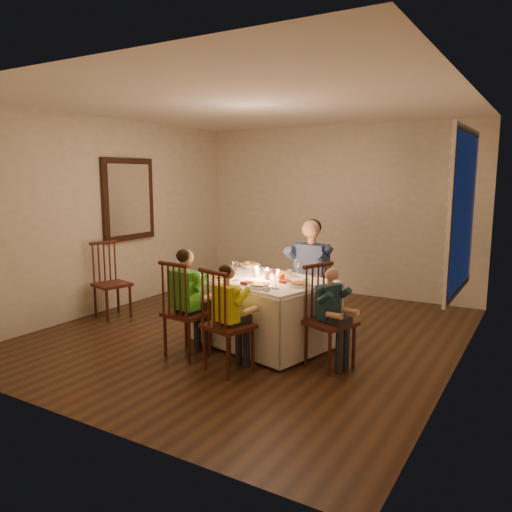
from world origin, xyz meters
The scene contains 26 objects.
ground centered at (0.00, 0.00, 0.00)m, with size 5.00×5.00×0.00m, color black.
wall_left centered at (-2.25, 0.00, 1.30)m, with size 0.02×5.00×2.60m, color beige.
wall_right centered at (2.25, 0.00, 1.30)m, with size 0.02×5.00×2.60m, color beige.
wall_back centered at (0.00, 2.50, 1.30)m, with size 4.50×0.02×2.60m, color beige.
ceiling centered at (0.00, 0.00, 2.60)m, with size 5.00×5.00×0.00m, color white.
dining_table centered at (0.30, -0.26, 0.52)m, with size 1.61×1.32×0.70m.
chair_adult centered at (0.53, 0.46, 0.00)m, with size 0.41×0.39×1.00m, color #37120F, non-canonical shape.
chair_near_left centered at (-0.19, -0.96, 0.00)m, with size 0.41×0.39×1.00m, color #37120F, non-canonical shape.
chair_near_right centered at (0.40, -1.09, 0.00)m, with size 0.41×0.39×1.00m, color #37120F, non-canonical shape.
chair_end centered at (1.19, -0.51, 0.00)m, with size 0.41×0.39×1.00m, color #37120F, non-canonical shape.
chair_extra centered at (-1.90, -0.37, 0.00)m, with size 0.41×0.39×0.99m, color #37120F, non-canonical shape.
adult centered at (0.53, 0.46, 0.00)m, with size 0.50×0.46×1.33m, color navy, non-canonical shape.
child_green centered at (-0.19, -0.96, 0.00)m, with size 0.38×0.35×1.11m, color green, non-canonical shape.
child_yellow centered at (0.40, -1.09, 0.00)m, with size 0.33×0.30×1.03m, color yellow, non-canonical shape.
child_teal centered at (1.19, -0.51, 0.00)m, with size 0.31×0.28×0.99m, color #18363C, non-canonical shape.
setting_adult centered at (0.40, -0.02, 0.74)m, with size 0.26×0.26×0.02m, color white.
setting_green centered at (-0.09, -0.50, 0.74)m, with size 0.26×0.26×0.02m, color white.
setting_yellow centered at (0.48, -0.64, 0.74)m, with size 0.26×0.26×0.02m, color white.
setting_teal centered at (0.78, -0.37, 0.74)m, with size 0.26×0.26×0.02m, color white.
candle_left centered at (0.20, -0.24, 0.78)m, with size 0.06×0.06×0.10m, color white.
candle_right centered at (0.35, -0.27, 0.78)m, with size 0.06×0.06×0.10m, color white.
squash centered at (-0.16, 0.15, 0.78)m, with size 0.09×0.09×0.09m, color gold.
orange_fruit centered at (0.52, -0.26, 0.77)m, with size 0.08×0.08×0.08m, color orange.
serving_bowl centered at (-0.14, 0.18, 0.76)m, with size 0.23×0.23×0.06m, color white.
wall_mirror centered at (-2.22, 0.30, 1.50)m, with size 0.06×0.95×1.15m.
window_blinds centered at (2.21, 0.10, 1.50)m, with size 0.07×1.34×1.54m.
Camera 1 is at (2.94, -4.83, 1.84)m, focal length 35.00 mm.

